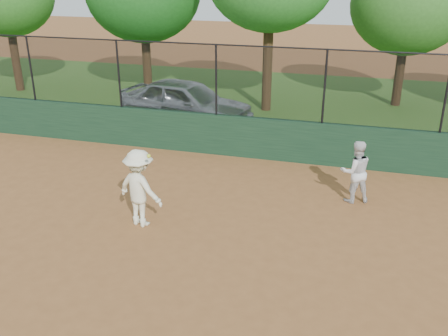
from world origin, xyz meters
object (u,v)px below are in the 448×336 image
(parked_car, at_px, (186,103))
(player_second, at_px, (355,172))
(tree_3, at_px, (409,6))
(player_main, at_px, (140,188))

(parked_car, height_order, player_second, parked_car)
(parked_car, bearing_deg, player_second, -116.37)
(tree_3, bearing_deg, player_second, -97.86)
(parked_car, height_order, player_main, player_main)
(tree_3, bearing_deg, parked_car, -146.54)
(parked_car, distance_m, player_main, 7.12)
(parked_car, relative_size, player_main, 2.60)
(player_second, xyz_separation_m, tree_3, (1.28, 9.24, 3.02))
(player_second, height_order, tree_3, tree_3)
(parked_car, xyz_separation_m, player_second, (5.82, -4.56, -0.04))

